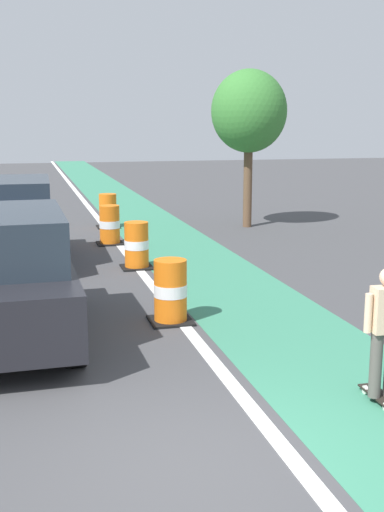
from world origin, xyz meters
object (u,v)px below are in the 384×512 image
object	(u,v)px
traffic_barrel_back	(110,225)
traffic_barrel_far	(108,211)
traffic_barrel_mid	(137,246)
traffic_barrel_front	(170,292)
street_tree_sidewalk	(249,112)
parked_suv_nearest	(11,276)
parked_suv_second	(16,221)

from	to	relation	value
traffic_barrel_back	traffic_barrel_far	bearing A→B (deg)	83.53
traffic_barrel_mid	traffic_barrel_far	distance (m)	6.15
traffic_barrel_front	traffic_barrel_mid	distance (m)	4.30
traffic_barrel_mid	street_tree_sidewalk	size ratio (longest dim) A/B	0.22
traffic_barrel_back	street_tree_sidewalk	size ratio (longest dim) A/B	0.22
traffic_barrel_mid	street_tree_sidewalk	bearing A→B (deg)	48.49
traffic_barrel_far	parked_suv_nearest	bearing A→B (deg)	-105.05
parked_suv_second	traffic_barrel_far	distance (m)	5.61
parked_suv_nearest	parked_suv_second	bearing A→B (deg)	89.47
street_tree_sidewalk	traffic_barrel_back	bearing A→B (deg)	-157.89
traffic_barrel_mid	traffic_barrel_back	size ratio (longest dim) A/B	1.00
parked_suv_nearest	traffic_barrel_far	world-z (taller)	parked_suv_nearest
parked_suv_nearest	traffic_barrel_far	size ratio (longest dim) A/B	4.24
traffic_barrel_front	traffic_barrel_back	bearing A→B (deg)	90.38
traffic_barrel_mid	traffic_barrel_back	world-z (taller)	same
traffic_barrel_front	street_tree_sidewalk	bearing A→B (deg)	63.50
traffic_barrel_front	street_tree_sidewalk	distance (m)	10.99
parked_suv_nearest	parked_suv_second	size ratio (longest dim) A/B	0.99
parked_suv_nearest	traffic_barrel_front	distance (m)	2.66
traffic_barrel_far	street_tree_sidewalk	xyz separation A→B (m)	(4.41, -1.02, 3.14)
parked_suv_nearest	traffic_barrel_back	size ratio (longest dim) A/B	4.24
traffic_barrel_far	traffic_barrel_back	bearing A→B (deg)	-96.47
parked_suv_nearest	street_tree_sidewalk	distance (m)	12.41
traffic_barrel_back	street_tree_sidewalk	xyz separation A→B (m)	(4.75, 1.93, 3.14)
parked_suv_nearest	traffic_barrel_front	bearing A→B (deg)	5.80
parked_suv_nearest	traffic_barrel_back	bearing A→B (deg)	71.84
parked_suv_nearest	street_tree_sidewalk	size ratio (longest dim) A/B	0.92
parked_suv_nearest	traffic_barrel_mid	size ratio (longest dim) A/B	4.24
traffic_barrel_mid	traffic_barrel_front	bearing A→B (deg)	-92.11
parked_suv_nearest	parked_suv_second	distance (m)	5.88
traffic_barrel_back	traffic_barrel_front	bearing A→B (deg)	-89.62
parked_suv_second	street_tree_sidewalk	bearing A→B (deg)	27.73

